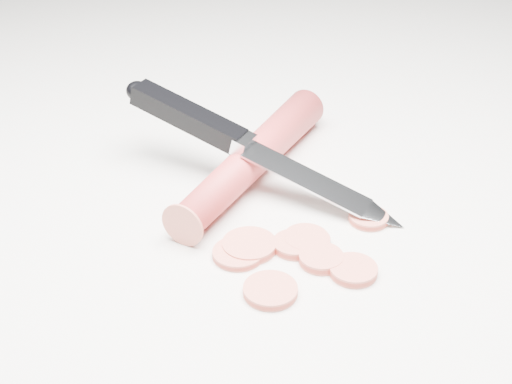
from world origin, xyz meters
name	(u,v)px	position (x,y,z in m)	size (l,w,h in m)	color
ground	(243,214)	(0.00, 0.00, 0.00)	(2.40, 2.40, 0.00)	silver
carrot	(253,158)	(0.03, 0.05, 0.02)	(0.03, 0.03, 0.22)	red
carrot_slice_0	(238,254)	(-0.03, -0.05, 0.00)	(0.04, 0.04, 0.01)	#CF5D4B
carrot_slice_1	(306,239)	(0.03, -0.05, 0.00)	(0.03, 0.03, 0.01)	#CF5D4B
carrot_slice_2	(321,258)	(0.03, -0.08, 0.00)	(0.03, 0.03, 0.01)	#CF5D4B
carrot_slice_3	(353,270)	(0.04, -0.10, 0.00)	(0.03, 0.03, 0.01)	#CF5D4B
carrot_slice_4	(368,218)	(0.09, -0.05, 0.00)	(0.03, 0.03, 0.01)	#CF5D4B
carrot_slice_5	(249,246)	(-0.01, -0.04, 0.00)	(0.04, 0.04, 0.01)	#CF5D4B
carrot_slice_6	(308,241)	(0.03, -0.06, 0.00)	(0.03, 0.03, 0.01)	#CF5D4B
carrot_slice_7	(294,245)	(0.02, -0.06, 0.00)	(0.03, 0.03, 0.01)	#CF5D4B
carrot_slice_8	(270,290)	(-0.02, -0.10, 0.00)	(0.04, 0.04, 0.01)	#CF5D4B
kitchen_knife	(259,148)	(0.03, 0.03, 0.04)	(0.18, 0.22, 0.07)	silver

